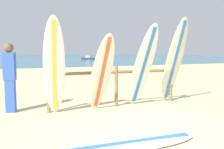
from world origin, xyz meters
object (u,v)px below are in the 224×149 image
object	(u,v)px
surfboard_leaning_center	(174,61)
surfboard_rack	(116,80)
surfboard_leaning_left	(102,73)
surfboard_leaning_center_left	(143,67)
surfboard_lying_on_sand	(125,145)
beachgoer_standing	(10,75)
small_boat_offshore	(88,58)
surfboard_leaning_far_left	(54,67)

from	to	relation	value
surfboard_leaning_center	surfboard_rack	bearing A→B (deg)	171.14
surfboard_leaning_left	surfboard_leaning_center_left	size ratio (longest dim) A/B	0.88
surfboard_leaning_left	surfboard_lying_on_sand	xyz separation A→B (m)	(-0.37, -2.10, -0.90)
surfboard_leaning_center	beachgoer_standing	xyz separation A→B (m)	(-4.24, 0.65, -0.27)
surfboard_leaning_left	small_boat_offshore	world-z (taller)	surfboard_leaning_left
surfboard_rack	surfboard_leaning_center_left	distance (m)	0.79
surfboard_leaning_left	small_boat_offshore	xyz separation A→B (m)	(9.71, 34.75, -0.68)
surfboard_leaning_far_left	surfboard_lying_on_sand	distance (m)	2.56
surfboard_leaning_far_left	surfboard_rack	bearing A→B (deg)	10.15
surfboard_rack	surfboard_leaning_left	bearing A→B (deg)	-144.08
surfboard_leaning_center	beachgoer_standing	world-z (taller)	surfboard_leaning_center
surfboard_leaning_far_left	surfboard_lying_on_sand	world-z (taller)	surfboard_leaning_far_left
beachgoer_standing	surfboard_leaning_center	bearing A→B (deg)	-8.70
surfboard_lying_on_sand	beachgoer_standing	world-z (taller)	beachgoer_standing
small_boat_offshore	surfboard_leaning_far_left	bearing A→B (deg)	-107.33
surfboard_leaning_left	surfboard_leaning_center	size ratio (longest dim) A/B	0.79
surfboard_leaning_far_left	surfboard_lying_on_sand	bearing A→B (deg)	-71.71
surfboard_rack	surfboard_leaning_far_left	world-z (taller)	surfboard_leaning_far_left
surfboard_leaning_center	surfboard_leaning_center_left	bearing A→B (deg)	-171.97
surfboard_rack	beachgoer_standing	bearing A→B (deg)	171.41
surfboard_rack	surfboard_leaning_far_left	distance (m)	1.72
surfboard_lying_on_sand	beachgoer_standing	bearing A→B (deg)	120.10
surfboard_leaning_left	surfboard_rack	bearing A→B (deg)	35.92
surfboard_lying_on_sand	small_boat_offshore	xyz separation A→B (m)	(10.08, 36.84, 0.22)
surfboard_leaning_center	beachgoer_standing	bearing A→B (deg)	171.30
surfboard_leaning_far_left	small_boat_offshore	world-z (taller)	surfboard_leaning_far_left
surfboard_rack	surfboard_lying_on_sand	bearing A→B (deg)	-110.21
surfboard_leaning_far_left	surfboard_leaning_left	distance (m)	1.12
surfboard_leaning_far_left	beachgoer_standing	bearing A→B (deg)	144.05
surfboard_leaning_center	surfboard_lying_on_sand	xyz separation A→B (m)	(-2.57, -2.24, -1.15)
surfboard_leaning_far_left	small_boat_offshore	bearing A→B (deg)	72.67
surfboard_leaning_far_left	surfboard_leaning_left	size ratio (longest dim) A/B	1.19
beachgoer_standing	small_boat_offshore	size ratio (longest dim) A/B	0.71
surfboard_rack	surfboard_leaning_center	bearing A→B (deg)	-8.86
surfboard_leaning_far_left	small_boat_offshore	xyz separation A→B (m)	(10.81, 34.64, -0.86)
surfboard_leaning_left	surfboard_leaning_center	distance (m)	2.21
surfboard_leaning_far_left	surfboard_leaning_center_left	world-z (taller)	surfboard_leaning_far_left
surfboard_leaning_left	beachgoer_standing	size ratio (longest dim) A/B	1.13
beachgoer_standing	small_boat_offshore	distance (m)	35.94
surfboard_leaning_center_left	beachgoer_standing	world-z (taller)	surfboard_leaning_center_left
surfboard_rack	beachgoer_standing	world-z (taller)	beachgoer_standing
surfboard_leaning_center_left	small_boat_offshore	xyz separation A→B (m)	(8.60, 34.76, -0.81)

